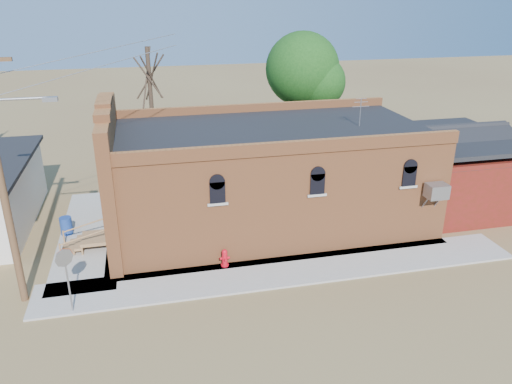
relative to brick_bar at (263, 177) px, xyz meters
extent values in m
plane|color=brown|center=(-1.64, -5.49, -2.34)|extent=(120.00, 120.00, 0.00)
cube|color=#9E9991|center=(-0.14, -4.59, -2.30)|extent=(19.00, 2.20, 0.08)
cube|color=#9E9991|center=(-7.94, 0.51, -2.30)|extent=(2.60, 10.00, 0.08)
cube|color=#B06235|center=(0.36, 0.01, -0.09)|extent=(14.00, 7.00, 4.50)
cube|color=black|center=(0.36, 0.01, 2.21)|extent=(13.80, 6.80, 0.12)
cube|color=#B06235|center=(-6.64, 0.01, 0.56)|extent=(0.50, 7.40, 5.80)
cube|color=navy|center=(-6.94, -1.19, 1.66)|extent=(0.08, 1.10, 1.56)
cube|color=gray|center=(6.46, -3.94, 0.26)|extent=(0.85, 0.65, 0.60)
cube|color=#521C0E|center=(9.86, 0.01, -0.74)|extent=(5.00, 6.00, 3.20)
cylinder|color=#4F341F|center=(-9.84, -4.29, 2.16)|extent=(0.26, 0.26, 9.00)
cylinder|color=gray|center=(-8.94, -4.29, 4.86)|extent=(1.80, 0.08, 0.08)
cube|color=gray|center=(-7.94, -4.29, 4.81)|extent=(0.45, 0.22, 0.14)
cylinder|color=#402D24|center=(-4.64, 7.51, 1.41)|extent=(0.24, 0.24, 7.50)
cylinder|color=#402D24|center=(4.36, 8.01, 0.81)|extent=(0.28, 0.28, 6.30)
sphere|color=#144112|center=(4.36, 8.01, 3.61)|extent=(4.40, 4.40, 4.40)
cylinder|color=red|center=(-2.46, -3.69, -2.23)|extent=(0.39, 0.39, 0.06)
cylinder|color=red|center=(-2.46, -3.69, -1.92)|extent=(0.27, 0.27, 0.55)
sphere|color=red|center=(-2.46, -3.69, -1.64)|extent=(0.22, 0.22, 0.22)
cylinder|color=red|center=(-2.46, -3.83, -1.92)|extent=(0.13, 0.14, 0.10)
cylinder|color=red|center=(-2.60, -3.69, -1.92)|extent=(0.14, 0.13, 0.10)
cylinder|color=red|center=(-2.32, -3.69, -1.92)|extent=(0.14, 0.13, 0.10)
cylinder|color=gray|center=(-8.07, -5.49, -1.17)|extent=(0.07, 0.07, 2.17)
cylinder|color=gray|center=(-8.07, -5.51, -0.18)|extent=(0.55, 0.39, 0.65)
cylinder|color=#AD2909|center=(-8.07, -5.47, -0.18)|extent=(0.55, 0.39, 0.65)
cylinder|color=navy|center=(-8.94, 0.68, -1.86)|extent=(0.67, 0.67, 0.81)
camera|label=1|loc=(-5.14, -20.92, 7.99)|focal=35.00mm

